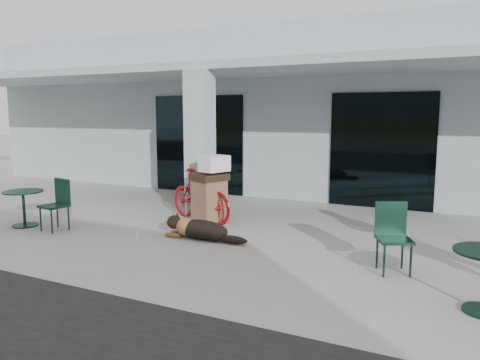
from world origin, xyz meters
The scene contains 14 objects.
ground centered at (0.00, 0.00, 0.00)m, with size 80.00×80.00×0.00m, color #ACABA2.
building centered at (0.00, 8.50, 2.25)m, with size 22.00×7.00×4.50m, color #ABBAC1.
storefront_glass_left centered at (-3.20, 4.98, 1.35)m, with size 2.80×0.06×2.70m, color black.
storefront_glass_right centered at (1.80, 4.98, 1.35)m, with size 2.40×0.06×2.70m, color black.
column centered at (-1.50, 2.30, 1.56)m, with size 0.50×0.50×3.12m, color #ABBAC1.
overhang centered at (0.00, 3.60, 3.21)m, with size 22.00×2.80×0.18m, color #ABBAC1.
bicycle centered at (-1.27, 1.90, 0.54)m, with size 0.51×1.80×1.08m, color maroon.
laundry_basket centered at (-0.84, 1.75, 1.24)m, with size 0.53×0.39×0.31m, color white.
dog centered at (-0.52, 0.70, 0.20)m, with size 1.22×0.41×0.41m, color black, non-canonical shape.
cup_near_dog centered at (-1.61, 0.30, 0.05)m, with size 0.08×0.08×0.10m, color white.
cafe_table_near centered at (-4.17, -0.01, 0.36)m, with size 0.76×0.76×0.71m, color black, non-canonical shape.
cafe_chair_near centered at (-3.36, 0.00, 0.49)m, with size 0.44×0.48×0.98m, color black, non-canonical shape.
cafe_chair_far_a centered at (2.80, 0.41, 0.49)m, with size 0.45×0.49×0.99m, color black, non-canonical shape.
trash_receptacle centered at (-1.00, 1.81, 0.52)m, with size 0.61×0.61×1.03m, color brown, non-canonical shape.
Camera 1 is at (3.69, -6.22, 2.24)m, focal length 35.00 mm.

